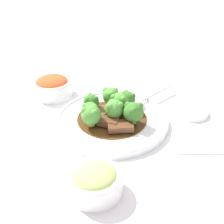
{
  "coord_description": "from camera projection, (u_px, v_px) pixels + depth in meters",
  "views": [
    {
      "loc": [
        0.03,
        0.64,
        0.44
      ],
      "look_at": [
        0.0,
        0.0,
        0.03
      ],
      "focal_mm": 50.0,
      "sensor_mm": 36.0,
      "label": 1
    }
  ],
  "objects": [
    {
      "name": "beef_strip_2",
      "position": [
        106.0,
        110.0,
        0.79
      ],
      "size": [
        0.07,
        0.06,
        0.01
      ],
      "color": "brown",
      "rests_on": "main_plate"
    },
    {
      "name": "broccoli_floret_3",
      "position": [
        90.0,
        110.0,
        0.75
      ],
      "size": [
        0.04,
        0.04,
        0.04
      ],
      "color": "#7FA84C",
      "rests_on": "main_plate"
    },
    {
      "name": "broccoli_floret_4",
      "position": [
        127.0,
        99.0,
        0.79
      ],
      "size": [
        0.04,
        0.04,
        0.05
      ],
      "color": "#7FA84C",
      "rests_on": "main_plate"
    },
    {
      "name": "broccoli_floret_6",
      "position": [
        120.0,
        101.0,
        0.77
      ],
      "size": [
        0.05,
        0.05,
        0.06
      ],
      "color": "#7FA84C",
      "rests_on": "main_plate"
    },
    {
      "name": "ground_plane",
      "position": [
        112.0,
        124.0,
        0.78
      ],
      "size": [
        4.0,
        4.0,
        0.0
      ],
      "primitive_type": "plane",
      "color": "silver"
    },
    {
      "name": "broccoli_floret_2",
      "position": [
        110.0,
        95.0,
        0.8
      ],
      "size": [
        0.04,
        0.04,
        0.05
      ],
      "color": "#7FA84C",
      "rests_on": "main_plate"
    },
    {
      "name": "beef_strip_1",
      "position": [
        120.0,
        126.0,
        0.72
      ],
      "size": [
        0.06,
        0.04,
        0.01
      ],
      "color": "#56331E",
      "rests_on": "main_plate"
    },
    {
      "name": "side_bowl_appetizer",
      "position": [
        95.0,
        181.0,
        0.57
      ],
      "size": [
        0.1,
        0.1,
        0.06
      ],
      "color": "white",
      "rests_on": "ground_plane"
    },
    {
      "name": "sauce_dish",
      "position": [
        192.0,
        112.0,
        0.81
      ],
      "size": [
        0.08,
        0.08,
        0.01
      ],
      "color": "white",
      "rests_on": "ground_plane"
    },
    {
      "name": "paper_napkin",
      "position": [
        198.0,
        142.0,
        0.71
      ],
      "size": [
        0.12,
        0.09,
        0.01
      ],
      "color": "silver",
      "rests_on": "ground_plane"
    },
    {
      "name": "beef_strip_0",
      "position": [
        108.0,
        122.0,
        0.74
      ],
      "size": [
        0.06,
        0.05,
        0.02
      ],
      "color": "#56331E",
      "rests_on": "main_plate"
    },
    {
      "name": "broccoli_floret_7",
      "position": [
        91.0,
        101.0,
        0.78
      ],
      "size": [
        0.04,
        0.04,
        0.05
      ],
      "color": "#8EB756",
      "rests_on": "main_plate"
    },
    {
      "name": "serving_spoon",
      "position": [
        135.0,
        103.0,
        0.81
      ],
      "size": [
        0.17,
        0.15,
        0.01
      ],
      "color": "silver",
      "rests_on": "main_plate"
    },
    {
      "name": "broccoli_floret_5",
      "position": [
        133.0,
        112.0,
        0.73
      ],
      "size": [
        0.05,
        0.05,
        0.05
      ],
      "color": "#7FA84C",
      "rests_on": "main_plate"
    },
    {
      "name": "side_bowl_kimchi",
      "position": [
        53.0,
        86.0,
        0.89
      ],
      "size": [
        0.11,
        0.11,
        0.06
      ],
      "color": "white",
      "rests_on": "ground_plane"
    },
    {
      "name": "broccoli_floret_0",
      "position": [
        91.0,
        115.0,
        0.72
      ],
      "size": [
        0.05,
        0.05,
        0.05
      ],
      "color": "#8EB756",
      "rests_on": "main_plate"
    },
    {
      "name": "broccoli_floret_1",
      "position": [
        114.0,
        109.0,
        0.74
      ],
      "size": [
        0.05,
        0.05,
        0.05
      ],
      "color": "#7FA84C",
      "rests_on": "main_plate"
    },
    {
      "name": "beef_strip_3",
      "position": [
        126.0,
        115.0,
        0.76
      ],
      "size": [
        0.05,
        0.05,
        0.01
      ],
      "color": "brown",
      "rests_on": "main_plate"
    },
    {
      "name": "main_plate",
      "position": [
        112.0,
        120.0,
        0.77
      ],
      "size": [
        0.28,
        0.28,
        0.02
      ],
      "color": "white",
      "rests_on": "ground_plane"
    }
  ]
}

